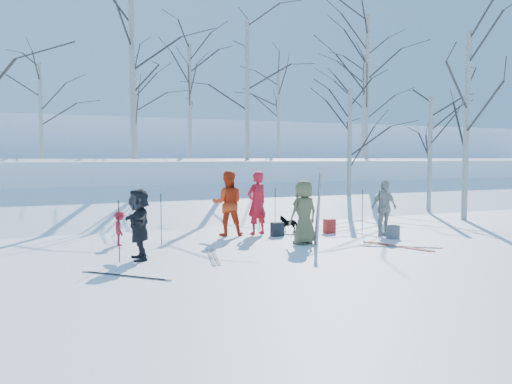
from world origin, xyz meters
name	(u,v)px	position (x,y,z in m)	size (l,w,h in m)	color
ground	(279,247)	(0.00, 0.00, 0.00)	(120.00, 120.00, 0.00)	white
snow_ramp	(199,213)	(0.00, 7.00, 0.15)	(70.00, 9.50, 1.40)	white
snow_plateau	(147,180)	(0.00, 17.00, 1.00)	(70.00, 18.00, 2.20)	white
far_hill	(103,160)	(0.00, 38.00, 2.00)	(90.00, 30.00, 6.00)	white
skier_olive_center	(304,212)	(0.75, 0.09, 0.84)	(0.82, 0.53, 1.68)	brown
skier_red_north	(257,203)	(0.30, 2.12, 0.93)	(0.68, 0.44, 1.86)	red
skier_redor_behind	(228,203)	(-0.58, 2.23, 0.94)	(0.91, 0.71, 1.88)	red
skier_red_seated	(120,228)	(-3.70, 1.81, 0.44)	(0.57, 0.33, 0.89)	red
skier_cream_east	(384,208)	(3.63, 0.49, 0.81)	(0.94, 0.39, 1.61)	beige
skier_grey_west	(139,224)	(-3.57, -0.20, 0.79)	(1.47, 0.47, 1.58)	black
dog	(289,224)	(1.34, 2.07, 0.25)	(0.27, 0.60, 0.50)	black
upright_ski_left	(318,208)	(1.04, -0.16, 0.95)	(0.07, 0.02, 1.90)	silver
upright_ski_right	(318,208)	(1.03, -0.15, 0.95)	(0.07, 0.02, 1.90)	silver
ski_pair_a	(401,247)	(2.79, -1.30, 0.01)	(1.72, 1.17, 0.02)	silver
ski_pair_b	(125,276)	(-4.11, -1.68, 0.01)	(1.49, 1.48, 0.02)	silver
ski_pair_c	(397,246)	(2.75, -1.21, 0.01)	(0.84, 1.85, 0.02)	#B52F19
ski_pair_d	(213,257)	(-1.98, -0.60, 0.01)	(0.64, 1.89, 0.02)	silver
ski_pole_a	(379,213)	(3.31, 0.30, 0.67)	(0.02, 0.02, 1.34)	black
ski_pole_b	(119,231)	(-4.01, -0.26, 0.67)	(0.02, 0.02, 1.34)	black
ski_pole_c	(275,210)	(1.04, 2.43, 0.67)	(0.02, 0.02, 1.34)	black
ski_pole_d	(362,212)	(3.02, 0.69, 0.67)	(0.02, 0.02, 1.34)	black
ski_pole_e	(161,219)	(-2.71, 1.41, 0.67)	(0.02, 0.02, 1.34)	black
ski_pole_f	(260,210)	(0.51, 2.41, 0.67)	(0.02, 0.02, 1.34)	black
backpack_red	(329,226)	(2.38, 1.45, 0.21)	(0.32, 0.22, 0.42)	red
backpack_grey	(393,232)	(3.46, -0.16, 0.19)	(0.30, 0.20, 0.38)	#515359
backpack_dark	(277,229)	(0.69, 1.55, 0.20)	(0.34, 0.24, 0.40)	black
birch_plateau_b	(41,111)	(-5.44, 13.42, 4.36)	(3.63, 3.63, 4.33)	silver
birch_plateau_c	(367,87)	(10.17, 10.44, 5.92)	(5.81, 5.81, 7.44)	silver
birch_plateau_d	(364,106)	(12.98, 14.64, 5.46)	(5.16, 5.16, 6.52)	silver
birch_plateau_f	(132,65)	(-1.98, 9.61, 6.03)	(5.96, 5.96, 7.65)	silver
birch_plateau_g	(278,115)	(6.65, 13.73, 4.63)	(4.00, 4.00, 4.86)	silver
birch_plateau_h	(247,90)	(3.79, 11.28, 5.55)	(5.29, 5.29, 6.70)	silver
birch_plateau_i	(190,101)	(1.28, 12.60, 5.00)	(4.52, 4.52, 5.60)	silver
birch_plateau_j	(136,111)	(-0.68, 16.37, 4.77)	(4.19, 4.19, 5.13)	silver
birch_edge_b	(467,126)	(8.55, 2.21, 3.38)	(5.33, 5.33, 6.76)	silver
birch_edge_c	(430,155)	(9.02, 4.52, 2.36)	(3.90, 3.90, 4.72)	silver
birch_edge_e	(350,150)	(6.36, 6.32, 2.56)	(4.19, 4.19, 5.13)	silver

